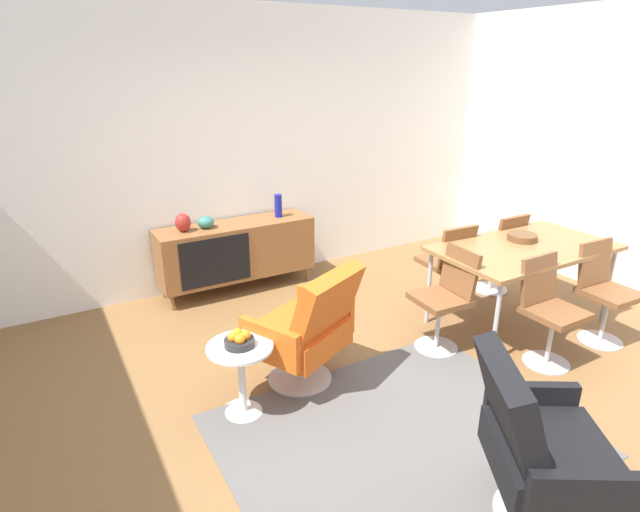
% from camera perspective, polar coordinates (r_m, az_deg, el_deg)
% --- Properties ---
extents(ground_plane, '(8.32, 8.32, 0.00)m').
position_cam_1_polar(ground_plane, '(3.83, 6.60, -15.47)').
color(ground_plane, brown).
extents(wall_back, '(6.80, 0.12, 2.80)m').
position_cam_1_polar(wall_back, '(5.46, -9.34, 11.48)').
color(wall_back, white).
rests_on(wall_back, ground_plane).
extents(sideboard, '(1.60, 0.45, 0.72)m').
position_cam_1_polar(sideboard, '(5.37, -9.26, 0.71)').
color(sideboard, brown).
rests_on(sideboard, ground_plane).
extents(vase_cobalt, '(0.16, 0.16, 0.12)m').
position_cam_1_polar(vase_cobalt, '(5.17, -12.57, 3.69)').
color(vase_cobalt, '#337266').
rests_on(vase_cobalt, sideboard).
extents(vase_sculptural_dark, '(0.08, 0.08, 0.24)m').
position_cam_1_polar(vase_sculptural_dark, '(5.43, -4.66, 5.59)').
color(vase_sculptural_dark, navy).
rests_on(vase_sculptural_dark, sideboard).
extents(vase_ceramic_small, '(0.15, 0.15, 0.18)m').
position_cam_1_polar(vase_ceramic_small, '(5.11, -14.96, 3.61)').
color(vase_ceramic_small, maroon).
rests_on(vase_ceramic_small, sideboard).
extents(dining_table, '(1.60, 0.90, 0.74)m').
position_cam_1_polar(dining_table, '(4.86, 21.73, 0.57)').
color(dining_table, olive).
rests_on(dining_table, ground_plane).
extents(wooden_bowl_on_table, '(0.26, 0.26, 0.06)m').
position_cam_1_polar(wooden_bowl_on_table, '(4.99, 21.53, 1.95)').
color(wooden_bowl_on_table, brown).
rests_on(wooden_bowl_on_table, dining_table).
extents(dining_chair_back_right, '(0.40, 0.43, 0.86)m').
position_cam_1_polar(dining_chair_back_right, '(5.53, 19.30, 0.70)').
color(dining_chair_back_right, brown).
rests_on(dining_chair_back_right, ground_plane).
extents(dining_chair_front_right, '(0.42, 0.44, 0.86)m').
position_cam_1_polar(dining_chair_front_right, '(4.93, 28.95, -3.20)').
color(dining_chair_front_right, brown).
rests_on(dining_chair_front_right, ground_plane).
extents(dining_chair_front_left, '(0.40, 0.43, 0.86)m').
position_cam_1_polar(dining_chair_front_left, '(4.38, 24.01, -5.22)').
color(dining_chair_front_left, brown).
rests_on(dining_chair_front_left, ground_plane).
extents(dining_chair_back_left, '(0.42, 0.45, 0.86)m').
position_cam_1_polar(dining_chair_back_left, '(5.04, 13.97, -0.64)').
color(dining_chair_back_left, brown).
rests_on(dining_chair_back_left, ground_plane).
extents(dining_chair_near_window, '(0.45, 0.42, 0.86)m').
position_cam_1_polar(dining_chair_near_window, '(4.32, 13.84, -4.28)').
color(dining_chair_near_window, brown).
rests_on(dining_chair_near_window, ground_plane).
extents(lounge_chair_red, '(0.87, 0.85, 0.95)m').
position_cam_1_polar(lounge_chair_red, '(3.73, -1.49, -7.87)').
color(lounge_chair_red, '#D85919').
rests_on(lounge_chair_red, ground_plane).
extents(armchair_black_shell, '(0.88, 0.89, 0.95)m').
position_cam_1_polar(armchair_black_shell, '(2.93, 23.22, -18.77)').
color(armchair_black_shell, black).
rests_on(armchair_black_shell, ground_plane).
extents(side_table_round, '(0.44, 0.44, 0.52)m').
position_cam_1_polar(side_table_round, '(3.54, -8.72, -12.58)').
color(side_table_round, white).
rests_on(side_table_round, ground_plane).
extents(fruit_bowl, '(0.20, 0.20, 0.11)m').
position_cam_1_polar(fruit_bowl, '(3.41, -8.95, -9.18)').
color(fruit_bowl, '#262628').
rests_on(fruit_bowl, side_table_round).
extents(area_rug, '(2.20, 1.70, 0.01)m').
position_cam_1_polar(area_rug, '(3.53, 8.70, -19.05)').
color(area_rug, '#595654').
rests_on(area_rug, ground_plane).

